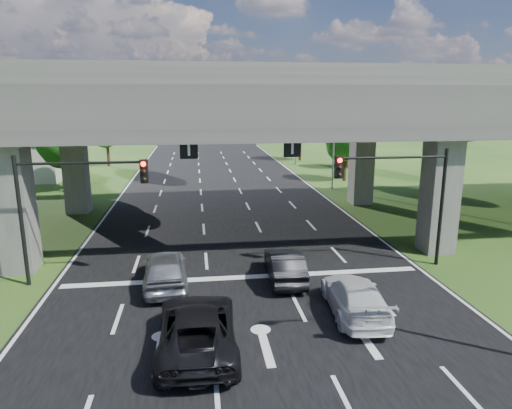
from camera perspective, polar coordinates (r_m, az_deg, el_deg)
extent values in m
plane|color=#214115|center=(18.96, -0.13, -13.13)|extent=(160.00, 160.00, 0.00)
cube|color=black|center=(28.22, -2.79, -4.10)|extent=(18.00, 120.00, 0.03)
cube|color=#3C3937|center=(28.93, -3.32, 12.39)|extent=(80.00, 15.00, 2.00)
cube|color=#585551|center=(21.73, -1.85, 16.08)|extent=(80.00, 0.50, 1.00)
cube|color=#585551|center=(36.17, -4.26, 14.92)|extent=(80.00, 0.50, 1.00)
cube|color=#585551|center=(24.96, -28.06, 0.29)|extent=(1.60, 1.60, 7.00)
cube|color=#585551|center=(36.27, -21.64, 4.52)|extent=(1.60, 1.60, 7.00)
cube|color=#585551|center=(26.84, 22.03, 1.70)|extent=(1.60, 1.60, 7.00)
cube|color=#585551|center=(37.59, 13.08, 5.39)|extent=(1.60, 1.60, 7.00)
cube|color=black|center=(21.98, -8.39, 6.77)|extent=(0.85, 0.06, 0.85)
cube|color=black|center=(22.47, 4.55, 7.01)|extent=(0.85, 0.06, 0.85)
cylinder|color=black|center=(24.76, 22.16, -0.40)|extent=(0.18, 0.18, 6.00)
cylinder|color=black|center=(23.06, 16.74, 5.65)|extent=(5.50, 0.12, 0.12)
cube|color=black|center=(21.96, 10.29, 4.59)|extent=(0.35, 0.28, 1.05)
sphere|color=#FF0C05|center=(21.76, 10.46, 5.44)|extent=(0.22, 0.22, 0.22)
cylinder|color=black|center=(22.90, -27.27, -1.96)|extent=(0.18, 0.18, 6.00)
cylinder|color=black|center=(21.63, -21.11, 4.85)|extent=(5.50, 0.12, 0.12)
cube|color=black|center=(21.04, -13.81, 4.04)|extent=(0.35, 0.28, 1.05)
sphere|color=#FF0C05|center=(20.83, -13.91, 4.92)|extent=(0.22, 0.22, 0.22)
cylinder|color=gray|center=(42.91, 9.74, 8.49)|extent=(0.16, 0.16, 10.00)
cylinder|color=gray|center=(42.37, 7.99, 14.86)|extent=(3.00, 0.10, 0.10)
cube|color=gray|center=(42.00, 5.94, 14.79)|extent=(0.60, 0.25, 0.18)
cylinder|color=gray|center=(58.35, 5.04, 9.85)|extent=(0.16, 0.16, 10.00)
cylinder|color=gray|center=(57.95, 3.64, 14.50)|extent=(3.00, 0.10, 0.10)
cube|color=gray|center=(57.68, 2.13, 14.42)|extent=(0.60, 0.25, 0.18)
cylinder|color=black|center=(44.95, -22.78, 3.55)|extent=(0.36, 0.36, 3.30)
sphere|color=#1B4D14|center=(44.59, -23.13, 7.35)|extent=(4.50, 4.50, 4.50)
sphere|color=#1B4D14|center=(44.10, -22.88, 9.08)|extent=(3.60, 3.60, 3.60)
sphere|color=#1B4D14|center=(45.14, -23.26, 6.25)|extent=(3.30, 3.30, 3.30)
cylinder|color=black|center=(53.41, -23.71, 4.62)|extent=(0.36, 0.36, 2.86)
sphere|color=#1B4D14|center=(53.13, -23.97, 7.39)|extent=(3.90, 3.90, 3.90)
sphere|color=#1B4D14|center=(52.65, -23.76, 8.64)|extent=(3.12, 3.12, 3.12)
sphere|color=#1B4D14|center=(53.67, -24.09, 6.58)|extent=(2.86, 2.86, 2.86)
cylinder|color=black|center=(60.19, -18.02, 6.26)|extent=(0.36, 0.36, 3.52)
sphere|color=#1B4D14|center=(59.92, -18.24, 9.29)|extent=(4.80, 4.80, 4.80)
sphere|color=#1B4D14|center=(59.49, -18.01, 10.68)|extent=(3.84, 3.84, 3.84)
sphere|color=#1B4D14|center=(60.43, -18.39, 8.40)|extent=(3.52, 3.52, 3.52)
cylinder|color=black|center=(47.85, 11.03, 4.74)|extent=(0.36, 0.36, 3.08)
sphere|color=#1B4D14|center=(47.53, 11.18, 8.08)|extent=(4.20, 4.20, 4.20)
sphere|color=#1B4D14|center=(47.28, 11.83, 9.56)|extent=(3.36, 3.36, 3.36)
sphere|color=#1B4D14|center=(47.89, 10.64, 7.13)|extent=(3.08, 3.08, 3.08)
cylinder|color=black|center=(56.33, 11.36, 5.87)|extent=(0.36, 0.36, 2.86)
sphere|color=#1B4D14|center=(56.06, 11.48, 8.50)|extent=(3.90, 3.90, 3.90)
sphere|color=#1B4D14|center=(55.83, 12.03, 9.67)|extent=(3.12, 3.12, 3.12)
sphere|color=#1B4D14|center=(56.41, 11.02, 7.76)|extent=(2.86, 2.86, 2.86)
cylinder|color=black|center=(62.85, 5.53, 7.01)|extent=(0.36, 0.36, 3.30)
sphere|color=#1B4D14|center=(62.59, 5.59, 9.74)|extent=(4.50, 4.50, 4.50)
sphere|color=#1B4D14|center=(62.33, 6.04, 10.96)|extent=(3.60, 3.60, 3.60)
sphere|color=#1B4D14|center=(62.97, 5.22, 8.95)|extent=(3.30, 3.30, 3.30)
imported|color=#A6A8AE|center=(21.29, -11.28, -7.86)|extent=(2.22, 4.93, 1.64)
imported|color=black|center=(21.59, 3.62, -7.61)|extent=(1.71, 4.42, 1.44)
imported|color=silver|center=(18.80, 12.25, -11.18)|extent=(2.40, 5.10, 1.44)
imported|color=black|center=(16.13, -7.32, -15.05)|extent=(2.65, 5.64, 1.56)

